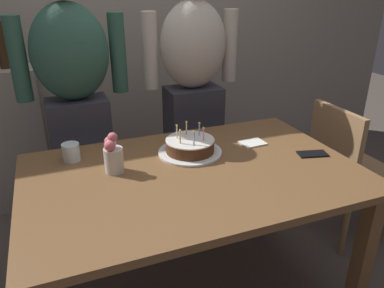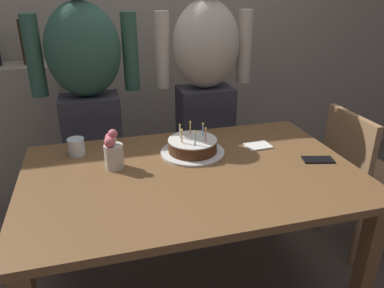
% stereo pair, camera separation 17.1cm
% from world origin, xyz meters
% --- Properties ---
extents(back_wall, '(5.20, 0.10, 2.60)m').
position_xyz_m(back_wall, '(0.00, 1.55, 1.30)').
color(back_wall, '#9E9384').
rests_on(back_wall, ground_plane).
extents(dining_table, '(1.50, 0.96, 0.74)m').
position_xyz_m(dining_table, '(0.00, 0.00, 0.64)').
color(dining_table, brown).
rests_on(dining_table, ground_plane).
extents(birthday_cake, '(0.32, 0.32, 0.15)m').
position_xyz_m(birthday_cake, '(0.05, 0.18, 0.77)').
color(birthday_cake, white).
rests_on(birthday_cake, dining_table).
extents(water_glass_near, '(0.08, 0.08, 0.09)m').
position_xyz_m(water_glass_near, '(-0.50, 0.32, 0.78)').
color(water_glass_near, silver).
rests_on(water_glass_near, dining_table).
extents(cell_phone, '(0.16, 0.10, 0.01)m').
position_xyz_m(cell_phone, '(0.61, -0.06, 0.74)').
color(cell_phone, black).
rests_on(cell_phone, dining_table).
extents(napkin_stack, '(0.13, 0.10, 0.01)m').
position_xyz_m(napkin_stack, '(0.40, 0.17, 0.74)').
color(napkin_stack, white).
rests_on(napkin_stack, dining_table).
extents(flower_vase, '(0.09, 0.09, 0.19)m').
position_xyz_m(flower_vase, '(-0.33, 0.12, 0.82)').
color(flower_vase, silver).
rests_on(flower_vase, dining_table).
extents(person_man_bearded, '(0.61, 0.27, 1.66)m').
position_xyz_m(person_man_bearded, '(-0.42, 0.72, 0.87)').
color(person_man_bearded, '#33333D').
rests_on(person_man_bearded, ground_plane).
extents(person_woman_cardigan, '(0.61, 0.27, 1.66)m').
position_xyz_m(person_woman_cardigan, '(0.29, 0.72, 0.87)').
color(person_woman_cardigan, '#33333D').
rests_on(person_woman_cardigan, ground_plane).
extents(dining_chair, '(0.42, 0.42, 0.87)m').
position_xyz_m(dining_chair, '(1.05, 0.15, 0.52)').
color(dining_chair, '#A37A51').
rests_on(dining_chair, ground_plane).
extents(shelf_cabinet, '(0.75, 0.30, 1.30)m').
position_xyz_m(shelf_cabinet, '(-1.00, 1.33, 0.51)').
color(shelf_cabinet, '#9E9384').
rests_on(shelf_cabinet, ground_plane).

